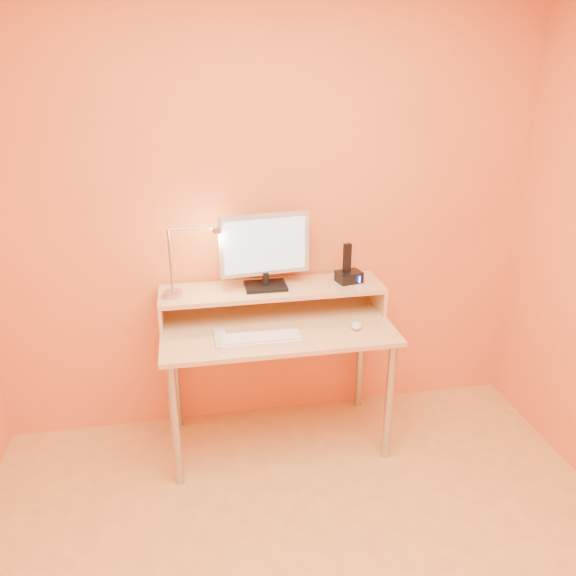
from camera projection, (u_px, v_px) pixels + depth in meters
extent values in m
cube|color=orange|center=(267.00, 212.00, 2.98)|extent=(3.00, 0.04, 2.50)
cylinder|color=#AAAAB2|center=(175.00, 426.00, 2.71)|extent=(0.04, 0.04, 0.69)
cylinder|color=#AAAAB2|center=(389.00, 402.00, 2.90)|extent=(0.04, 0.04, 0.69)
cylinder|color=#AAAAB2|center=(176.00, 374.00, 3.16)|extent=(0.04, 0.04, 0.69)
cylinder|color=#AAAAB2|center=(360.00, 356.00, 3.35)|extent=(0.04, 0.04, 0.69)
cube|color=tan|center=(277.00, 328.00, 2.89)|extent=(1.20, 0.60, 0.02)
cube|color=tan|center=(161.00, 311.00, 2.90)|extent=(0.02, 0.30, 0.14)
cube|color=tan|center=(376.00, 295.00, 3.10)|extent=(0.02, 0.30, 0.14)
cube|color=tan|center=(272.00, 289.00, 2.97)|extent=(1.20, 0.30, 0.02)
cube|color=black|center=(266.00, 286.00, 2.96)|extent=(0.22, 0.16, 0.02)
cylinder|color=black|center=(266.00, 278.00, 2.94)|extent=(0.04, 0.04, 0.07)
cube|color=#B4B4BA|center=(265.00, 245.00, 2.88)|extent=(0.48, 0.09, 0.32)
cube|color=black|center=(264.00, 243.00, 2.90)|extent=(0.43, 0.06, 0.28)
cube|color=#A6D1EA|center=(265.00, 246.00, 2.86)|extent=(0.43, 0.05, 0.28)
cylinder|color=#AAAAB2|center=(173.00, 294.00, 2.84)|extent=(0.10, 0.10, 0.02)
cylinder|color=#AAAAB2|center=(170.00, 261.00, 2.78)|extent=(0.01, 0.01, 0.33)
cylinder|color=#AAAAB2|center=(192.00, 229.00, 2.74)|extent=(0.24, 0.01, 0.01)
cylinder|color=#AAAAB2|center=(217.00, 230.00, 2.76)|extent=(0.04, 0.04, 0.03)
cylinder|color=#FFEAC6|center=(217.00, 233.00, 2.77)|extent=(0.03, 0.03, 0.00)
cube|color=black|center=(349.00, 277.00, 3.03)|extent=(0.15, 0.13, 0.06)
cube|color=black|center=(347.00, 258.00, 2.98)|extent=(0.04, 0.03, 0.16)
cube|color=#2772FA|center=(360.00, 279.00, 2.99)|extent=(0.01, 0.00, 0.04)
cube|color=silver|center=(261.00, 340.00, 2.72)|extent=(0.40, 0.13, 0.02)
ellipsoid|color=silver|center=(356.00, 325.00, 2.86)|extent=(0.08, 0.11, 0.03)
cube|color=silver|center=(220.00, 338.00, 2.74)|extent=(0.06, 0.20, 0.02)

